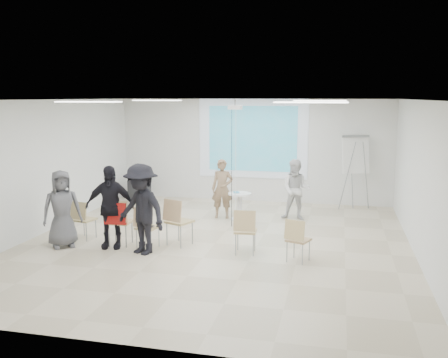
% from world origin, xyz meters
% --- Properties ---
extents(floor, '(8.00, 9.00, 0.10)m').
position_xyz_m(floor, '(0.00, 0.00, -0.05)').
color(floor, beige).
rests_on(floor, ground).
extents(ceiling, '(8.00, 9.00, 0.10)m').
position_xyz_m(ceiling, '(0.00, 0.00, 3.05)').
color(ceiling, white).
rests_on(ceiling, wall_back).
extents(wall_back, '(8.00, 0.10, 3.00)m').
position_xyz_m(wall_back, '(0.00, 4.55, 1.50)').
color(wall_back, silver).
rests_on(wall_back, floor).
extents(wall_left, '(0.10, 9.00, 3.00)m').
position_xyz_m(wall_left, '(-4.05, 0.00, 1.50)').
color(wall_left, silver).
rests_on(wall_left, floor).
extents(wall_right, '(0.10, 9.00, 3.00)m').
position_xyz_m(wall_right, '(4.05, 0.00, 1.50)').
color(wall_right, silver).
rests_on(wall_right, floor).
extents(projection_halo, '(3.20, 0.01, 2.30)m').
position_xyz_m(projection_halo, '(0.00, 4.49, 1.85)').
color(projection_halo, silver).
rests_on(projection_halo, wall_back).
extents(projection_image, '(2.60, 0.01, 1.90)m').
position_xyz_m(projection_image, '(0.00, 4.47, 1.85)').
color(projection_image, teal).
rests_on(projection_image, wall_back).
extents(pedestal_table, '(0.75, 0.75, 0.72)m').
position_xyz_m(pedestal_table, '(0.10, 2.07, 0.40)').
color(pedestal_table, silver).
rests_on(pedestal_table, floor).
extents(player_left, '(0.66, 0.49, 1.70)m').
position_xyz_m(player_left, '(-0.38, 2.25, 0.85)').
color(player_left, '#917559').
rests_on(player_left, floor).
extents(player_right, '(0.86, 0.71, 1.69)m').
position_xyz_m(player_right, '(1.46, 2.48, 0.85)').
color(player_right, white).
rests_on(player_right, floor).
extents(controller_left, '(0.05, 0.12, 0.04)m').
position_xyz_m(controller_left, '(-0.20, 2.50, 1.12)').
color(controller_left, white).
rests_on(controller_left, player_left).
extents(controller_right, '(0.04, 0.11, 0.04)m').
position_xyz_m(controller_right, '(1.28, 2.73, 1.14)').
color(controller_right, silver).
rests_on(controller_right, player_right).
extents(chair_far_left, '(0.47, 0.49, 0.85)m').
position_xyz_m(chair_far_left, '(-2.86, -0.38, 0.50)').
color(chair_far_left, tan).
rests_on(chair_far_left, floor).
extents(chair_left_mid, '(0.49, 0.52, 0.98)m').
position_xyz_m(chair_left_mid, '(-1.90, -0.62, 0.58)').
color(chair_left_mid, tan).
rests_on(chair_left_mid, floor).
extents(chair_left_inner, '(0.47, 0.49, 0.87)m').
position_xyz_m(chair_left_inner, '(-1.27, -0.71, 0.52)').
color(chair_left_inner, tan).
rests_on(chair_left_inner, floor).
extents(chair_center, '(0.62, 0.64, 0.99)m').
position_xyz_m(chair_center, '(-0.74, -0.34, 0.59)').
color(chair_center, tan).
rests_on(chair_center, floor).
extents(chair_right_inner, '(0.46, 0.49, 0.91)m').
position_xyz_m(chair_right_inner, '(0.75, -0.60, 0.54)').
color(chair_right_inner, tan).
rests_on(chair_right_inner, floor).
extents(chair_right_far, '(0.51, 0.53, 0.83)m').
position_xyz_m(chair_right_far, '(1.78, -0.85, 0.49)').
color(chair_right_far, tan).
rests_on(chair_right_far, floor).
extents(red_jacket, '(0.47, 0.14, 0.44)m').
position_xyz_m(red_jacket, '(-1.91, -0.76, 0.72)').
color(red_jacket, '#AF1815').
rests_on(red_jacket, chair_left_mid).
extents(laptop, '(0.35, 0.28, 0.03)m').
position_xyz_m(laptop, '(-1.26, -0.61, 0.47)').
color(laptop, black).
rests_on(laptop, chair_left_inner).
extents(audience_left, '(1.25, 0.90, 1.95)m').
position_xyz_m(audience_left, '(-2.02, -0.76, 0.98)').
color(audience_left, black).
rests_on(audience_left, floor).
extents(audience_mid, '(1.49, 1.19, 2.03)m').
position_xyz_m(audience_mid, '(-1.24, -0.99, 1.01)').
color(audience_mid, black).
rests_on(audience_mid, floor).
extents(audience_outer, '(1.04, 0.99, 1.79)m').
position_xyz_m(audience_outer, '(-3.00, -0.93, 0.89)').
color(audience_outer, '#5D5D62').
rests_on(audience_outer, floor).
extents(flipchart_easel, '(0.83, 0.66, 2.04)m').
position_xyz_m(flipchart_easel, '(2.91, 3.99, 1.50)').
color(flipchart_easel, gray).
rests_on(flipchart_easel, floor).
extents(av_cart, '(0.68, 0.61, 0.83)m').
position_xyz_m(av_cart, '(-3.31, 3.84, 0.38)').
color(av_cart, black).
rests_on(av_cart, floor).
extents(ceiling_projector, '(0.30, 0.25, 3.00)m').
position_xyz_m(ceiling_projector, '(0.10, 1.49, 2.69)').
color(ceiling_projector, white).
rests_on(ceiling_projector, ceiling).
extents(fluor_panel_nw, '(1.20, 0.30, 0.02)m').
position_xyz_m(fluor_panel_nw, '(-2.00, 2.00, 2.97)').
color(fluor_panel_nw, white).
rests_on(fluor_panel_nw, ceiling).
extents(fluor_panel_ne, '(1.20, 0.30, 0.02)m').
position_xyz_m(fluor_panel_ne, '(2.00, 2.00, 2.97)').
color(fluor_panel_ne, white).
rests_on(fluor_panel_ne, ceiling).
extents(fluor_panel_sw, '(1.20, 0.30, 0.02)m').
position_xyz_m(fluor_panel_sw, '(-2.00, -1.50, 2.97)').
color(fluor_panel_sw, white).
rests_on(fluor_panel_sw, ceiling).
extents(fluor_panel_se, '(1.20, 0.30, 0.02)m').
position_xyz_m(fluor_panel_se, '(2.00, -1.50, 2.97)').
color(fluor_panel_se, white).
rests_on(fluor_panel_se, ceiling).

